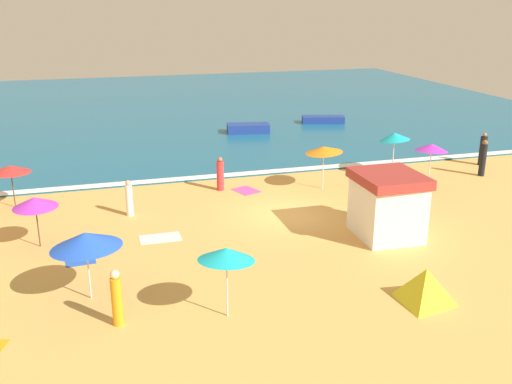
{
  "coord_description": "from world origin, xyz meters",
  "views": [
    {
      "loc": [
        -7.89,
        -22.5,
        8.96
      ],
      "look_at": [
        -1.06,
        1.09,
        0.8
      ],
      "focal_mm": 40.71,
      "sensor_mm": 36.0,
      "label": 1
    }
  ],
  "objects_px": {
    "beach_umbrella_5": "(226,254)",
    "beach_umbrella_9": "(324,150)",
    "beach_umbrella_2": "(10,169)",
    "beach_umbrella_8": "(432,147)",
    "beach_umbrella_4": "(35,202)",
    "beach_umbrella_7": "(395,137)",
    "beach_umbrella_6": "(86,240)",
    "beachgoer_3": "(117,298)",
    "beachgoer_0": "(129,199)",
    "small_boat_1": "(323,120)",
    "beachgoer_2": "(483,158)",
    "beach_tent": "(425,285)",
    "lifeguard_cabana": "(387,205)",
    "beachgoer_4": "(483,150)",
    "small_boat_0": "(248,128)",
    "beachgoer_1": "(220,175)"
  },
  "relations": [
    {
      "from": "beach_umbrella_4",
      "to": "beach_umbrella_7",
      "type": "relative_size",
      "value": 0.83
    },
    {
      "from": "beach_umbrella_4",
      "to": "beachgoer_4",
      "type": "relative_size",
      "value": 1.07
    },
    {
      "from": "small_boat_1",
      "to": "beachgoer_2",
      "type": "bearing_deg",
      "value": -78.76
    },
    {
      "from": "small_boat_0",
      "to": "beachgoer_0",
      "type": "bearing_deg",
      "value": -123.11
    },
    {
      "from": "beach_tent",
      "to": "beach_umbrella_9",
      "type": "bearing_deg",
      "value": 83.57
    },
    {
      "from": "beach_umbrella_5",
      "to": "beach_umbrella_7",
      "type": "distance_m",
      "value": 16.82
    },
    {
      "from": "beach_umbrella_4",
      "to": "beach_umbrella_9",
      "type": "height_order",
      "value": "beach_umbrella_9"
    },
    {
      "from": "small_boat_1",
      "to": "small_boat_0",
      "type": "bearing_deg",
      "value": -165.62
    },
    {
      "from": "lifeguard_cabana",
      "to": "beachgoer_2",
      "type": "xyz_separation_m",
      "value": [
        8.96,
        6.09,
        -0.37
      ]
    },
    {
      "from": "beach_umbrella_5",
      "to": "beachgoer_3",
      "type": "height_order",
      "value": "beach_umbrella_5"
    },
    {
      "from": "lifeguard_cabana",
      "to": "beachgoer_1",
      "type": "bearing_deg",
      "value": 123.55
    },
    {
      "from": "beach_umbrella_9",
      "to": "beachgoer_2",
      "type": "bearing_deg",
      "value": -1.92
    },
    {
      "from": "beach_umbrella_8",
      "to": "beachgoer_2",
      "type": "height_order",
      "value": "beach_umbrella_8"
    },
    {
      "from": "beach_umbrella_8",
      "to": "beachgoer_3",
      "type": "xyz_separation_m",
      "value": [
        -15.68,
        -8.85,
        -1.24
      ]
    },
    {
      "from": "beach_umbrella_8",
      "to": "small_boat_1",
      "type": "bearing_deg",
      "value": 86.6
    },
    {
      "from": "beach_umbrella_6",
      "to": "beach_umbrella_2",
      "type": "bearing_deg",
      "value": 107.97
    },
    {
      "from": "beach_umbrella_4",
      "to": "beachgoer_0",
      "type": "height_order",
      "value": "beach_umbrella_4"
    },
    {
      "from": "beach_umbrella_7",
      "to": "beachgoer_0",
      "type": "xyz_separation_m",
      "value": [
        -14.05,
        -2.4,
        -1.34
      ]
    },
    {
      "from": "beachgoer_3",
      "to": "beachgoer_1",
      "type": "bearing_deg",
      "value": 63.76
    },
    {
      "from": "beach_umbrella_9",
      "to": "beachgoer_0",
      "type": "distance_m",
      "value": 9.69
    },
    {
      "from": "beach_umbrella_4",
      "to": "beachgoer_1",
      "type": "xyz_separation_m",
      "value": [
        8.16,
        4.83,
        -0.99
      ]
    },
    {
      "from": "beach_umbrella_6",
      "to": "beach_umbrella_5",
      "type": "bearing_deg",
      "value": -30.01
    },
    {
      "from": "lifeguard_cabana",
      "to": "beach_umbrella_2",
      "type": "bearing_deg",
      "value": 152.05
    },
    {
      "from": "beach_tent",
      "to": "beachgoer_0",
      "type": "relative_size",
      "value": 1.41
    },
    {
      "from": "beachgoer_3",
      "to": "beach_umbrella_6",
      "type": "bearing_deg",
      "value": 111.89
    },
    {
      "from": "beach_umbrella_9",
      "to": "beachgoer_0",
      "type": "xyz_separation_m",
      "value": [
        -9.54,
        -1.21,
        -1.23
      ]
    },
    {
      "from": "beach_umbrella_9",
      "to": "beachgoer_3",
      "type": "xyz_separation_m",
      "value": [
        -10.58,
        -10.25,
        -1.15
      ]
    },
    {
      "from": "beachgoer_0",
      "to": "small_boat_0",
      "type": "xyz_separation_m",
      "value": [
        9.27,
        14.21,
        -0.36
      ]
    },
    {
      "from": "lifeguard_cabana",
      "to": "beachgoer_3",
      "type": "relative_size",
      "value": 1.58
    },
    {
      "from": "beach_umbrella_2",
      "to": "beachgoer_4",
      "type": "distance_m",
      "value": 24.85
    },
    {
      "from": "beach_umbrella_5",
      "to": "beach_umbrella_9",
      "type": "xyz_separation_m",
      "value": [
        7.43,
        10.65,
        -0.02
      ]
    },
    {
      "from": "beach_umbrella_5",
      "to": "small_boat_0",
      "type": "height_order",
      "value": "beach_umbrella_5"
    },
    {
      "from": "beach_umbrella_9",
      "to": "small_boat_0",
      "type": "xyz_separation_m",
      "value": [
        -0.27,
        13.0,
        -1.59
      ]
    },
    {
      "from": "beach_umbrella_2",
      "to": "beach_umbrella_8",
      "type": "bearing_deg",
      "value": -7.86
    },
    {
      "from": "beachgoer_0",
      "to": "small_boat_1",
      "type": "xyz_separation_m",
      "value": [
        15.59,
        15.83,
        -0.41
      ]
    },
    {
      "from": "beach_umbrella_4",
      "to": "beach_umbrella_2",
      "type": "bearing_deg",
      "value": 105.21
    },
    {
      "from": "lifeguard_cabana",
      "to": "small_boat_1",
      "type": "height_order",
      "value": "lifeguard_cabana"
    },
    {
      "from": "beach_umbrella_8",
      "to": "beachgoer_4",
      "type": "xyz_separation_m",
      "value": [
        5.26,
        2.92,
        -1.21
      ]
    },
    {
      "from": "beach_umbrella_8",
      "to": "beach_tent",
      "type": "height_order",
      "value": "beach_umbrella_8"
    },
    {
      "from": "beachgoer_3",
      "to": "lifeguard_cabana",
      "type": "bearing_deg",
      "value": 19.91
    },
    {
      "from": "beach_tent",
      "to": "beachgoer_1",
      "type": "bearing_deg",
      "value": 106.19
    },
    {
      "from": "beach_umbrella_5",
      "to": "small_boat_0",
      "type": "distance_m",
      "value": 24.76
    },
    {
      "from": "beach_umbrella_4",
      "to": "beach_tent",
      "type": "height_order",
      "value": "beach_umbrella_4"
    },
    {
      "from": "lifeguard_cabana",
      "to": "beachgoer_0",
      "type": "height_order",
      "value": "lifeguard_cabana"
    },
    {
      "from": "beachgoer_2",
      "to": "beach_tent",
      "type": "bearing_deg",
      "value": -132.72
    },
    {
      "from": "beach_umbrella_9",
      "to": "beachgoer_4",
      "type": "bearing_deg",
      "value": 8.36
    },
    {
      "from": "beachgoer_4",
      "to": "small_boat_0",
      "type": "bearing_deg",
      "value": 132.82
    },
    {
      "from": "beach_umbrella_6",
      "to": "beachgoer_3",
      "type": "relative_size",
      "value": 1.8
    },
    {
      "from": "beach_umbrella_6",
      "to": "small_boat_1",
      "type": "distance_m",
      "value": 28.89
    },
    {
      "from": "beach_umbrella_5",
      "to": "beachgoer_4",
      "type": "height_order",
      "value": "beach_umbrella_5"
    }
  ]
}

